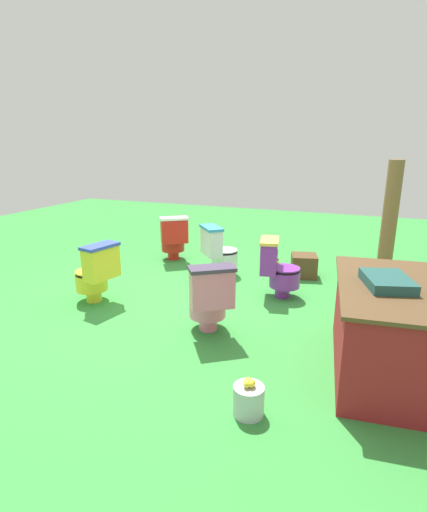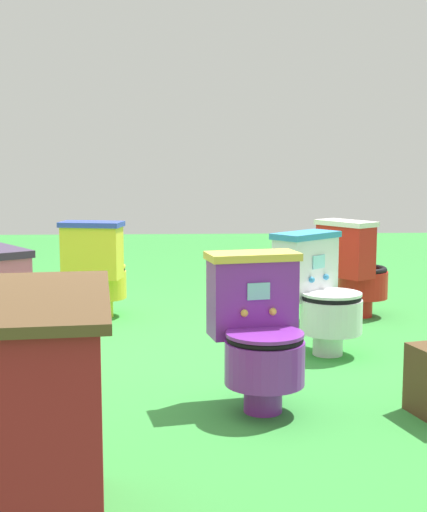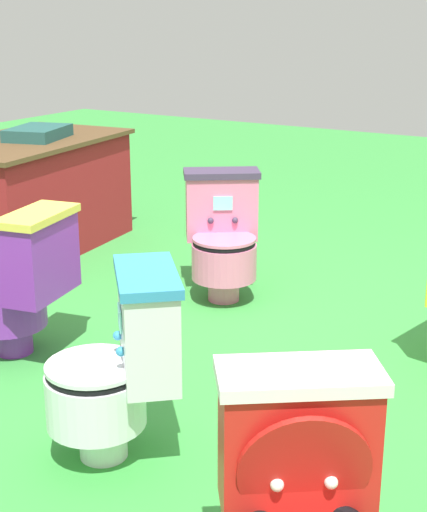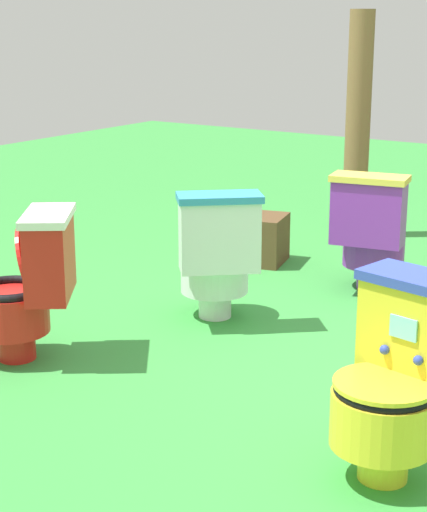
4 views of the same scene
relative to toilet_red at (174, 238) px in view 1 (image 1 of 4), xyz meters
name	(u,v)px [view 1 (image 1 of 4)]	position (x,y,z in m)	size (l,w,h in m)	color
ground	(188,305)	(1.56, 0.99, -0.37)	(14.00, 14.00, 0.00)	green
toilet_red	(174,238)	(0.00, 0.00, 0.00)	(0.63, 0.61, 0.73)	red
toilet_white	(219,251)	(0.45, 0.94, 0.00)	(0.63, 0.64, 0.73)	white
toilet_purple	(278,268)	(0.92, 1.89, 0.00)	(0.49, 0.56, 0.73)	purple
toilet_yellow	(96,273)	(1.88, -0.05, 0.00)	(0.49, 0.56, 0.73)	yellow
toilet_pink	(209,298)	(2.11, 1.49, 0.00)	(0.63, 0.61, 0.73)	pink
vendor_table	(390,329)	(2.23, 3.11, 0.02)	(1.54, 1.01, 0.85)	maroon
wooden_post	(388,229)	(0.25, 3.10, 0.45)	(0.18, 0.18, 1.65)	brown
small_crate	(304,266)	(0.03, 2.08, -0.21)	(0.35, 0.35, 0.32)	brown
lemon_bucket	(249,399)	(3.16, 2.21, -0.26)	(0.22, 0.22, 0.28)	#B7B7BF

